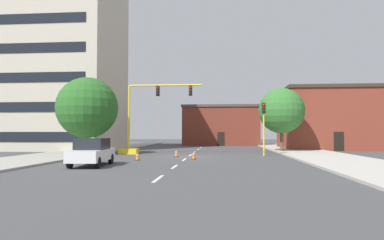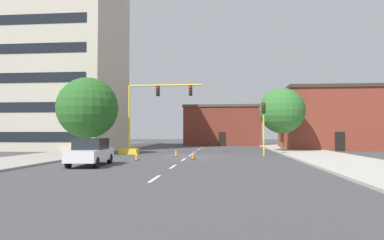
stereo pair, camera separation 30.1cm
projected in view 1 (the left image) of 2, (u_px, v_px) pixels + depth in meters
The scene contains 21 objects.
ground_plane at pixel (188, 157), 29.38m from camera, with size 160.00×160.00×0.00m, color #424244.
sidewalk_left at pixel (93, 151), 38.34m from camera, with size 6.00×56.00×0.14m, color #9E998E.
sidewalk_right at pixel (303, 152), 36.36m from camera, with size 6.00×56.00×0.14m, color #B2ADA3.
lane_stripe_seg_0 at pixel (158, 179), 15.45m from camera, with size 0.16×2.40×0.01m, color silver.
lane_stripe_seg_1 at pixel (175, 167), 20.92m from camera, with size 0.16×2.40×0.01m, color silver.
lane_stripe_seg_2 at pixel (184, 160), 26.40m from camera, with size 0.16×2.40×0.01m, color silver.
lane_stripe_seg_3 at pixel (191, 155), 31.87m from camera, with size 0.16×2.40×0.01m, color silver.
lane_stripe_seg_4 at pixel (195, 152), 37.35m from camera, with size 0.16×2.40×0.01m, color silver.
lane_stripe_seg_5 at pixel (198, 149), 42.83m from camera, with size 0.16×2.40×0.01m, color silver.
lane_stripe_seg_6 at pixel (201, 147), 48.30m from camera, with size 0.16×2.40×0.01m, color silver.
building_tall_left at pixel (61, 59), 43.58m from camera, with size 14.53×12.78×23.23m.
building_brick_center at pixel (221, 126), 58.28m from camera, with size 12.75×9.23×6.63m.
building_row_right at pixel (325, 119), 43.80m from camera, with size 10.98×10.34×7.72m.
traffic_signal_gantry at pixel (139, 132), 33.31m from camera, with size 8.07×1.20×6.83m.
traffic_light_pole_right at pixel (264, 117), 30.65m from camera, with size 0.32×0.47×4.80m.
tree_left_near at pixel (87, 108), 32.64m from camera, with size 5.85×5.85×7.42m.
tree_right_mid at pixel (281, 111), 36.85m from camera, with size 4.93×4.93×6.96m.
sedan_white_near_left at pixel (92, 152), 21.50m from camera, with size 2.17×4.62×1.74m.
traffic_cone_roadside_a at pixel (194, 155), 26.80m from camera, with size 0.36×0.36×0.67m.
traffic_cone_roadside_b at pixel (137, 156), 25.85m from camera, with size 0.36×0.36×0.61m.
traffic_cone_roadside_c at pixel (176, 153), 29.58m from camera, with size 0.36×0.36×0.64m.
Camera 1 is at (2.86, -29.35, 2.09)m, focal length 31.78 mm.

